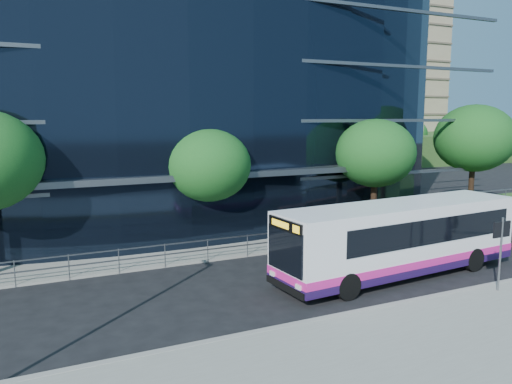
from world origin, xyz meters
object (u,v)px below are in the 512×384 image
tree_far_c (375,153)px  city_bus (401,237)px  street_sign (501,239)px  tree_dist_f (412,133)px  tree_dist_e (327,133)px  tree_far_d (474,138)px  tree_far_b (209,165)px

tree_far_c → city_bus: 8.89m
street_sign → tree_far_c: bearing=76.7°
street_sign → city_bus: (-1.79, 3.35, -0.52)m
street_sign → tree_dist_f: bearing=50.8°
street_sign → tree_dist_e: size_ratio=0.43×
tree_dist_f → city_bus: tree_dist_f is taller
tree_far_d → tree_dist_e: size_ratio=1.14×
tree_far_d → city_bus: tree_far_d is taller
street_sign → tree_far_c: tree_far_c is taller
tree_far_b → tree_dist_f: bearing=37.1°
tree_far_b → tree_dist_f: same height
tree_far_c → city_bus: size_ratio=0.56×
street_sign → tree_dist_f: 56.25m
street_sign → tree_dist_f: size_ratio=0.46×
tree_far_c → tree_far_d: size_ratio=0.87×
tree_far_d → tree_dist_f: tree_far_d is taller
city_bus → tree_dist_f: bearing=42.9°
street_sign → tree_far_b: size_ratio=0.46×
tree_far_c → street_sign: bearing=-103.3°
tree_far_b → tree_dist_e: 40.74m
tree_far_b → tree_far_d: tree_far_d is taller
tree_far_b → city_bus: (5.71, -7.73, -2.58)m
tree_far_b → city_bus: tree_far_b is taller
tree_far_b → tree_dist_f: 53.90m
street_sign → tree_far_b: 13.54m
tree_far_d → tree_dist_e: 31.06m
tree_far_c → tree_far_b: bearing=177.1°
tree_dist_e → tree_dist_f: bearing=7.1°
tree_dist_f → street_sign: bearing=-129.2°
street_sign → city_bus: size_ratio=0.24×
tree_far_b → tree_dist_e: tree_dist_e is taller
tree_dist_e → tree_dist_f: (16.00, 2.00, -0.33)m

